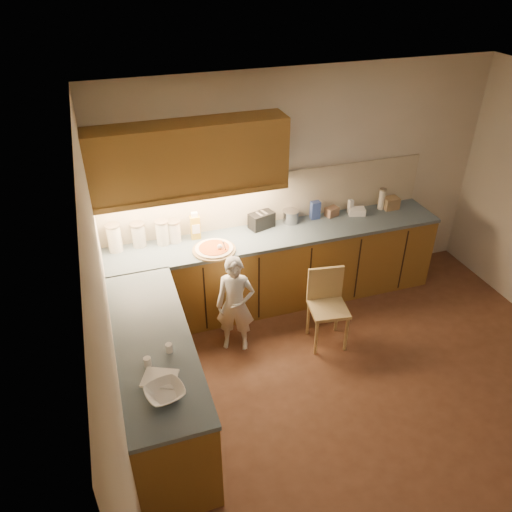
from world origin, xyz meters
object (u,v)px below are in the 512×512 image
object	(u,v)px
pizza_on_board	(214,249)
oil_jug	(195,227)
child	(235,305)
wooden_chair	(327,301)
toaster	(262,220)

from	to	relation	value
pizza_on_board	oil_jug	world-z (taller)	oil_jug
pizza_on_board	child	xyz separation A→B (m)	(0.08, -0.47, -0.40)
child	wooden_chair	bearing A→B (deg)	10.61
child	wooden_chair	distance (m)	0.95
child	toaster	size ratio (longest dim) A/B	3.51
toaster	oil_jug	bearing A→B (deg)	163.89
pizza_on_board	oil_jug	bearing A→B (deg)	111.31
child	oil_jug	world-z (taller)	oil_jug
pizza_on_board	child	size ratio (longest dim) A/B	0.42
pizza_on_board	oil_jug	size ratio (longest dim) A/B	1.45
wooden_chair	child	bearing A→B (deg)	177.77
child	toaster	bearing A→B (deg)	76.75
oil_jug	pizza_on_board	bearing A→B (deg)	-68.69
pizza_on_board	toaster	distance (m)	0.71
toaster	pizza_on_board	bearing A→B (deg)	-169.40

